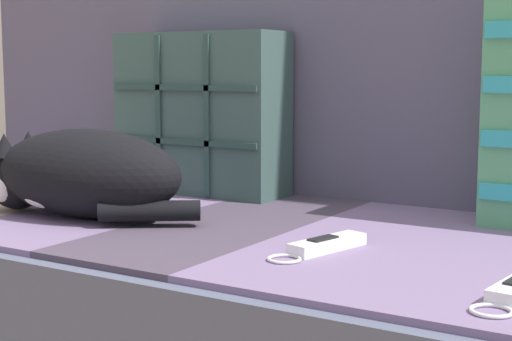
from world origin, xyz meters
TOP-DOWN VIEW (x-y plane):
  - couch at (-0.00, 0.13)m, footprint 1.92×0.83m
  - sofa_backrest at (0.00, 0.48)m, footprint 1.88×0.14m
  - throw_pillow_quilted at (-0.24, 0.33)m, footprint 0.38×0.14m
  - sleeping_cat at (-0.26, -0.01)m, footprint 0.45×0.22m
  - game_remote_far at (0.24, -0.02)m, footprint 0.09×0.19m

SIDE VIEW (x-z plane):
  - couch at x=0.00m, z-range 0.00..0.40m
  - game_remote_far at x=0.24m, z-range 0.40..0.42m
  - sleeping_cat at x=-0.26m, z-range 0.39..0.55m
  - throw_pillow_quilted at x=-0.24m, z-range 0.40..0.74m
  - sofa_backrest at x=0.00m, z-range 0.40..0.96m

